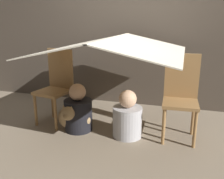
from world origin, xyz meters
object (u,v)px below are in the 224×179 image
chair_left (56,84)px  chair_right (181,94)px  person_front (78,111)px  dog (73,118)px  person_second (127,118)px

chair_left → chair_right: bearing=11.6°
person_front → dog: bearing=-122.9°
person_second → chair_right: bearing=16.1°
person_front → dog: 0.10m
person_front → person_second: size_ratio=1.05×
chair_left → chair_right: (1.54, 0.00, 0.00)m
chair_right → person_front: (-1.18, -0.17, -0.27)m
person_second → person_front: bearing=-179.9°
chair_left → chair_right: 1.54m
chair_right → dog: bearing=-172.0°
person_second → chair_left: bearing=170.5°
chair_left → person_front: chair_left is taller
chair_right → person_front: chair_right is taller
dog → chair_right: bearing=10.6°
person_front → person_second: (0.61, 0.00, -0.01)m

